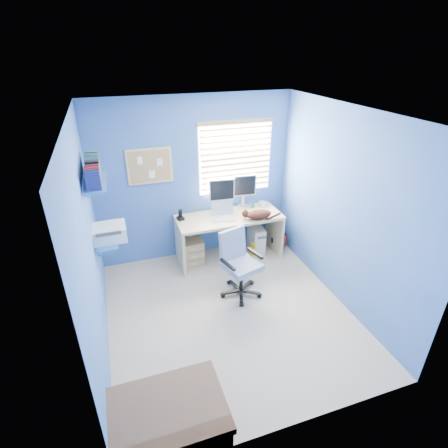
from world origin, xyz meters
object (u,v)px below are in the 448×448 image
object	(u,v)px
desk	(229,237)
cat	(259,214)
office_chair	(239,271)
tower_pc	(256,238)
laptop	(223,212)

from	to	relation	value
desk	cat	world-z (taller)	cat
desk	office_chair	size ratio (longest dim) A/B	1.77
desk	tower_pc	xyz separation A→B (m)	(0.50, 0.06, -0.14)
office_chair	laptop	bearing A→B (deg)	86.18
cat	tower_pc	bearing A→B (deg)	89.04
tower_pc	cat	bearing A→B (deg)	-104.18
cat	tower_pc	xyz separation A→B (m)	(0.10, 0.28, -0.58)
desk	office_chair	bearing A→B (deg)	-100.47
desk	laptop	world-z (taller)	laptop
cat	office_chair	xyz separation A→B (m)	(-0.56, -0.67, -0.47)
tower_pc	office_chair	world-z (taller)	office_chair
desk	office_chair	world-z (taller)	office_chair
cat	tower_pc	world-z (taller)	cat
cat	office_chair	size ratio (longest dim) A/B	0.43
office_chair	desk	bearing A→B (deg)	79.53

